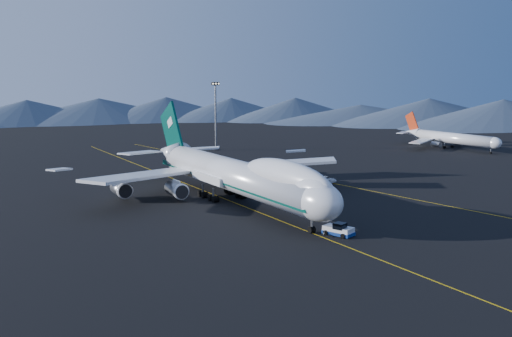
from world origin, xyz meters
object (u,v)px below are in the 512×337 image
pushback_tug (338,231)px  second_jet (450,138)px  boeing_747 (234,174)px  service_van (326,179)px  floodlight_mast (216,116)px

pushback_tug → second_jet: bearing=13.8°
boeing_747 → service_van: (30.00, 8.54, -5.11)m
pushback_tug → floodlight_mast: (32.00, 107.59, 11.22)m
pushback_tug → floodlight_mast: bearing=54.1°
boeing_747 → floodlight_mast: floodlight_mast is taller
second_jet → pushback_tug: bearing=-128.4°
boeing_747 → pushback_tug: boeing_747 is taller
service_van → second_jet: bearing=3.2°
boeing_747 → floodlight_mast: 85.63m
pushback_tug → floodlight_mast: 112.81m
pushback_tug → floodlight_mast: size_ratio=0.23×
floodlight_mast → second_jet: bearing=-27.4°
service_van → floodlight_mast: 70.46m
boeing_747 → pushback_tug: bearing=-84.2°
service_van → pushback_tug: bearing=-143.6°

